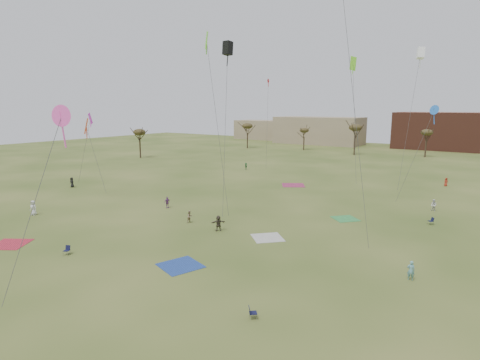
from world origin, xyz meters
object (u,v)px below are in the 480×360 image
Objects in this scene: camp_chair_left at (67,252)px; camp_chair_right at (431,222)px; flyer_near_left at (33,208)px; camp_chair_center at (253,315)px.

camp_chair_left and camp_chair_right have the same top height.
camp_chair_right is at bearing 28.35° from camp_chair_left.
camp_chair_left is (16.42, -5.62, -0.70)m from flyer_near_left.
flyer_near_left is at bearing -102.13° from camp_chair_right.
camp_chair_center is (37.21, -5.25, -0.70)m from flyer_near_left.
flyer_near_left reaches higher than camp_chair_right.
flyer_near_left is at bearing 41.47° from camp_chair_center.
camp_chair_right is at bearing -51.80° from camp_chair_center.
flyer_near_left reaches higher than camp_chair_center.
camp_chair_left is 20.80m from camp_chair_center.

